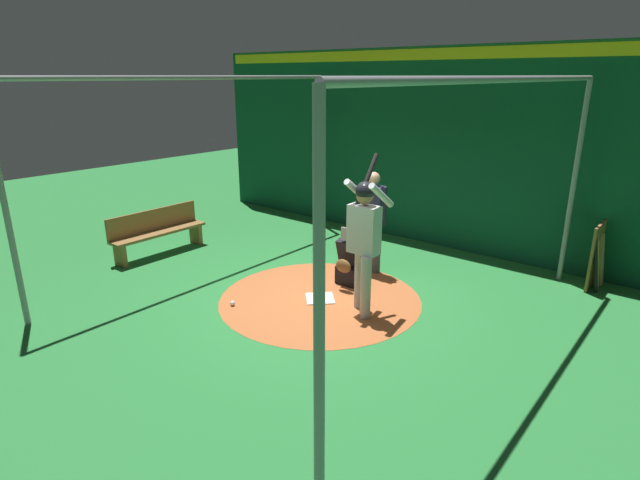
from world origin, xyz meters
TOP-DOWN VIEW (x-y plane):
  - ground_plane at (0.00, 0.00)m, footprint 27.35×27.35m
  - dirt_circle at (0.00, 0.00)m, footprint 3.07×3.07m
  - home_plate at (0.00, 0.00)m, footprint 0.59×0.59m
  - batter at (-0.05, 0.74)m, footprint 0.68×0.49m
  - catcher at (-0.78, 0.01)m, footprint 0.58×0.40m
  - umpire at (-1.46, -0.05)m, footprint 0.22×0.49m
  - back_wall at (-3.60, 0.00)m, footprint 0.23×11.35m
  - cage_frame at (0.00, 0.00)m, footprint 6.44×5.27m
  - bat_rack at (-3.36, 3.10)m, footprint 1.06×0.20m
  - bench at (0.33, -3.72)m, footprint 1.90×0.36m
  - baseball_0 at (1.01, -0.85)m, footprint 0.07×0.07m

SIDE VIEW (x-z plane):
  - ground_plane at x=0.00m, z-range 0.00..0.00m
  - dirt_circle at x=0.00m, z-range 0.00..0.01m
  - home_plate at x=0.00m, z-range 0.01..0.02m
  - baseball_0 at x=1.01m, z-range 0.01..0.08m
  - catcher at x=-0.78m, z-range -0.10..0.89m
  - bench at x=0.33m, z-range 0.03..0.88m
  - bat_rack at x=-3.36m, z-range -0.03..1.02m
  - umpire at x=-1.46m, z-range 0.11..1.86m
  - batter at x=-0.05m, z-range 0.07..2.30m
  - back_wall at x=-3.60m, z-range 0.01..3.79m
  - cage_frame at x=0.00m, z-range 0.68..3.93m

